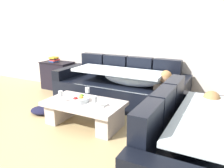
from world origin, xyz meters
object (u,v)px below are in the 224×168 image
(wine_glass_far_back, at_px, (87,90))
(book_stack_on_cabinet, at_px, (54,59))
(couch_along_wall, at_px, (122,87))
(wine_glass_near_right, at_px, (95,100))
(open_magazine, at_px, (97,105))
(wine_glass_near_left, at_px, (61,94))
(crumpled_garment, at_px, (42,110))
(couch_near_window, at_px, (195,145))
(side_cabinet, at_px, (58,75))
(coffee_table, at_px, (84,110))
(fruit_bowl, at_px, (80,99))

(wine_glass_far_back, xyz_separation_m, book_stack_on_cabinet, (-1.67, 1.13, 0.20))
(couch_along_wall, xyz_separation_m, wine_glass_near_right, (0.16, -1.23, 0.17))
(wine_glass_near_right, bearing_deg, open_magazine, 107.00)
(wine_glass_near_left, bearing_deg, crumpled_garment, 164.40)
(wine_glass_near_right, bearing_deg, crumpled_garment, 173.48)
(book_stack_on_cabinet, bearing_deg, wine_glass_far_back, -34.19)
(couch_near_window, bearing_deg, wine_glass_far_back, 70.05)
(wine_glass_near_left, xyz_separation_m, book_stack_on_cabinet, (-1.42, 1.48, 0.20))
(couch_near_window, height_order, side_cabinet, couch_near_window)
(coffee_table, height_order, crumpled_garment, coffee_table)
(wine_glass_near_right, xyz_separation_m, book_stack_on_cabinet, (-2.01, 1.45, 0.20))
(coffee_table, relative_size, crumpled_garment, 3.00)
(fruit_bowl, height_order, open_magazine, fruit_bowl)
(coffee_table, xyz_separation_m, book_stack_on_cabinet, (-1.73, 1.33, 0.46))
(wine_glass_near_left, height_order, wine_glass_near_right, same)
(coffee_table, xyz_separation_m, side_cabinet, (-1.66, 1.33, 0.08))
(wine_glass_far_back, xyz_separation_m, crumpled_garment, (-0.84, -0.18, -0.44))
(fruit_bowl, relative_size, crumpled_garment, 0.70)
(wine_glass_far_back, bearing_deg, book_stack_on_cabinet, 145.81)
(couch_along_wall, bearing_deg, coffee_table, -95.98)
(wine_glass_near_left, bearing_deg, wine_glass_near_right, 2.81)
(couch_along_wall, bearing_deg, book_stack_on_cabinet, 173.13)
(wine_glass_far_back, bearing_deg, open_magazine, -35.49)
(wine_glass_far_back, relative_size, crumpled_garment, 0.42)
(book_stack_on_cabinet, bearing_deg, crumpled_garment, -57.80)
(side_cabinet, distance_m, crumpled_garment, 1.54)
(coffee_table, relative_size, side_cabinet, 1.67)
(couch_along_wall, relative_size, open_magazine, 8.99)
(wine_glass_near_left, distance_m, crumpled_garment, 0.75)
(book_stack_on_cabinet, bearing_deg, open_magazine, -34.39)
(couch_near_window, distance_m, wine_glass_near_left, 2.02)
(coffee_table, height_order, fruit_bowl, fruit_bowl)
(fruit_bowl, distance_m, wine_glass_far_back, 0.24)
(book_stack_on_cabinet, bearing_deg, side_cabinet, 1.14)
(couch_near_window, distance_m, crumpled_garment, 2.63)
(open_magazine, distance_m, book_stack_on_cabinet, 2.42)
(fruit_bowl, xyz_separation_m, wine_glass_far_back, (-0.01, 0.23, 0.08))
(coffee_table, height_order, open_magazine, open_magazine)
(couch_near_window, relative_size, coffee_table, 1.58)
(couch_along_wall, xyz_separation_m, book_stack_on_cabinet, (-1.85, 0.22, 0.37))
(wine_glass_far_back, bearing_deg, couch_along_wall, 78.88)
(wine_glass_near_left, bearing_deg, side_cabinet, 132.20)
(couch_near_window, height_order, book_stack_on_cabinet, couch_near_window)
(side_cabinet, bearing_deg, wine_glass_near_right, -36.89)
(coffee_table, distance_m, open_magazine, 0.29)
(fruit_bowl, bearing_deg, book_stack_on_cabinet, 140.90)
(wine_glass_near_right, distance_m, open_magazine, 0.15)
(crumpled_garment, bearing_deg, wine_glass_near_right, -6.52)
(coffee_table, bearing_deg, side_cabinet, 141.28)
(coffee_table, bearing_deg, wine_glass_near_right, -23.84)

